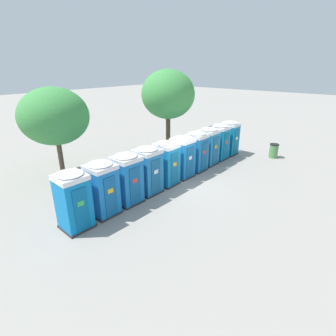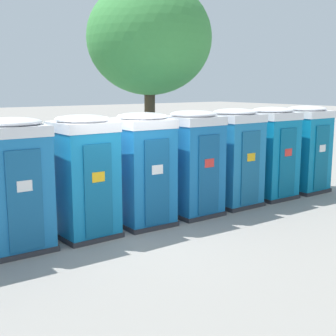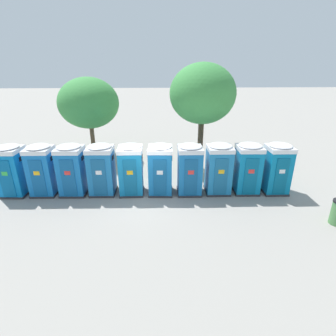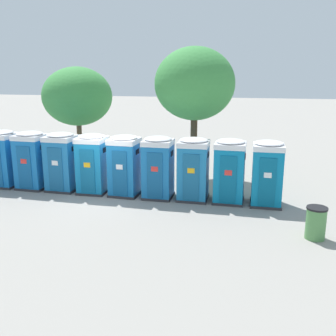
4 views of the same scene
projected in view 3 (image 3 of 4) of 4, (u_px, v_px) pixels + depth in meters
ground_plane at (146, 197)px, 12.86m from camera, size 120.00×120.00×0.00m
portapotty_0 at (12, 170)px, 12.67m from camera, size 1.22×1.25×2.54m
portapotty_1 at (42, 170)px, 12.72m from camera, size 1.20×1.21×2.54m
portapotty_2 at (72, 170)px, 12.74m from camera, size 1.27×1.24×2.54m
portapotty_3 at (102, 169)px, 12.78m from camera, size 1.26×1.23×2.54m
portapotty_4 at (131, 169)px, 12.78m from camera, size 1.19×1.21×2.54m
portapotty_5 at (160, 169)px, 12.79m from camera, size 1.23×1.25×2.54m
portapotty_6 at (190, 169)px, 12.81m from camera, size 1.20×1.21×2.54m
portapotty_7 at (219, 168)px, 12.89m from camera, size 1.22×1.21×2.54m
portapotty_8 at (248, 168)px, 12.92m from camera, size 1.23×1.23×2.54m
portapotty_9 at (277, 168)px, 12.91m from camera, size 1.18×1.21×2.54m
street_tree_0 at (89, 103)px, 17.11m from camera, size 3.91×3.91×5.30m
street_tree_1 at (203, 94)px, 14.61m from camera, size 3.70×3.70×6.17m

